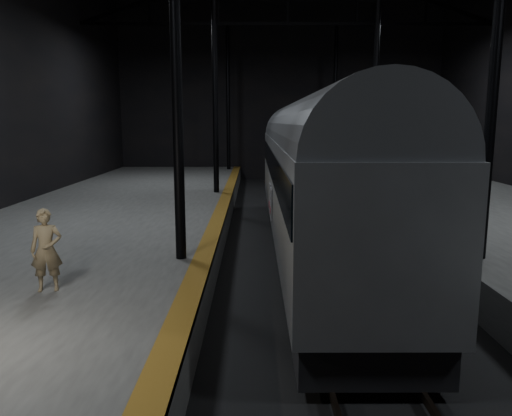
{
  "coord_description": "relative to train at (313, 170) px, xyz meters",
  "views": [
    {
      "loc": [
        -1.94,
        -16.26,
        4.42
      ],
      "look_at": [
        -1.9,
        -2.33,
        2.0
      ],
      "focal_mm": 35.0,
      "sensor_mm": 36.0,
      "label": 1
    }
  ],
  "objects": [
    {
      "name": "tactile_strip",
      "position": [
        -3.25,
        -0.24,
        -1.83
      ],
      "size": [
        0.5,
        43.8,
        0.01
      ],
      "primitive_type": "cube",
      "color": "brown",
      "rests_on": "platform_left"
    },
    {
      "name": "train",
      "position": [
        0.0,
        0.0,
        0.0
      ],
      "size": [
        2.85,
        19.01,
        5.08
      ],
      "color": "#95989D",
      "rests_on": "ground"
    },
    {
      "name": "platform_left",
      "position": [
        -7.5,
        -0.24,
        -2.33
      ],
      "size": [
        9.0,
        43.8,
        1.0
      ],
      "primitive_type": "cube",
      "color": "#4D4D4A",
      "rests_on": "ground"
    },
    {
      "name": "track",
      "position": [
        0.0,
        -0.24,
        -2.77
      ],
      "size": [
        2.4,
        43.0,
        0.24
      ],
      "color": "#3F3328",
      "rests_on": "ground"
    },
    {
      "name": "woman",
      "position": [
        -6.16,
        -6.67,
        -0.98
      ],
      "size": [
        0.7,
        0.54,
        1.7
      ],
      "primitive_type": "imported",
      "rotation": [
        0.0,
        0.0,
        0.23
      ],
      "color": "#927E59",
      "rests_on": "platform_left"
    },
    {
      "name": "ground",
      "position": [
        0.0,
        -0.24,
        -2.83
      ],
      "size": [
        44.0,
        44.0,
        0.0
      ],
      "primitive_type": "plane",
      "color": "black",
      "rests_on": "ground"
    }
  ]
}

